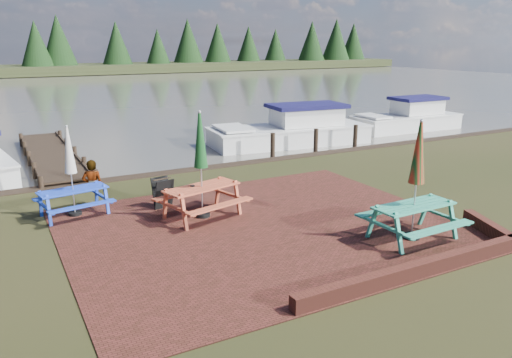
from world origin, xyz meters
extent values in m
plane|color=black|center=(0.00, 0.00, 0.00)|extent=(120.00, 120.00, 0.00)
cube|color=#381912|center=(0.00, 1.00, 0.01)|extent=(9.00, 7.50, 0.02)
cube|color=#4C1E16|center=(1.50, -2.60, 0.15)|extent=(6.00, 0.22, 0.30)
cube|color=#4C1E16|center=(4.30, -1.80, 0.15)|extent=(0.82, 1.77, 0.30)
cube|color=#49453E|center=(0.00, 37.00, 0.00)|extent=(120.00, 60.00, 0.02)
cube|color=black|center=(0.00, 66.00, 0.50)|extent=(120.00, 10.00, 1.20)
cube|color=#2D9274|center=(2.56, -1.15, 0.78)|extent=(1.93, 0.80, 0.04)
cube|color=#2D9274|center=(2.58, -1.87, 0.48)|extent=(1.92, 0.31, 0.04)
cube|color=#2D9274|center=(2.54, -0.43, 0.48)|extent=(1.92, 0.31, 0.04)
cube|color=#2D9274|center=(1.73, -1.18, 0.39)|extent=(0.13, 1.66, 0.78)
cube|color=#2D9274|center=(3.39, -1.13, 0.39)|extent=(0.13, 1.66, 0.78)
cylinder|color=black|center=(2.56, -1.15, 0.05)|extent=(0.38, 0.38, 0.11)
cylinder|color=#B2B2B7|center=(2.56, -1.15, 1.33)|extent=(0.04, 0.04, 2.65)
cone|color=#A22817|center=(2.56, -1.15, 1.96)|extent=(0.34, 0.34, 1.33)
cube|color=#B1492D|center=(-1.00, 2.39, 0.78)|extent=(2.03, 1.19, 0.04)
cube|color=#B1492D|center=(-0.82, 1.69, 0.48)|extent=(1.90, 0.72, 0.04)
cube|color=#B1492D|center=(-1.18, 3.08, 0.48)|extent=(1.90, 0.72, 0.04)
cube|color=#B1492D|center=(-1.80, 2.18, 0.39)|extent=(0.50, 1.62, 0.78)
cube|color=#B1492D|center=(-0.21, 2.59, 0.39)|extent=(0.50, 1.62, 0.78)
cylinder|color=black|center=(-1.00, 2.39, 0.05)|extent=(0.38, 0.38, 0.11)
cylinder|color=#B2B2B7|center=(-1.00, 2.39, 1.32)|extent=(0.04, 0.04, 2.64)
cone|color=#114018|center=(-1.00, 2.39, 1.95)|extent=(0.34, 0.34, 1.32)
cube|color=#1839BA|center=(-3.80, 4.03, 0.67)|extent=(1.72, 0.90, 0.04)
cube|color=#1839BA|center=(-3.70, 3.42, 0.41)|extent=(1.65, 0.49, 0.04)
cube|color=#1839BA|center=(-3.90, 4.64, 0.41)|extent=(1.65, 0.49, 0.04)
cube|color=#1839BA|center=(-4.50, 3.91, 0.34)|extent=(0.31, 1.41, 0.67)
cube|color=#1839BA|center=(-3.10, 4.15, 0.34)|extent=(0.31, 1.41, 0.67)
cylinder|color=black|center=(-3.80, 4.03, 0.05)|extent=(0.33, 0.33, 0.09)
cylinder|color=#B2B2B7|center=(-3.80, 4.03, 1.14)|extent=(0.03, 0.03, 2.28)
cone|color=#BBB3AC|center=(-3.80, 4.03, 1.68)|extent=(0.29, 0.29, 1.14)
cube|color=black|center=(-1.65, 3.38, 0.41)|extent=(0.53, 0.28, 0.81)
cube|color=black|center=(-1.65, 3.65, 0.41)|extent=(0.53, 0.28, 0.81)
cube|color=black|center=(-1.65, 3.52, 0.80)|extent=(0.50, 0.12, 0.03)
cube|color=black|center=(-3.50, 11.50, 0.12)|extent=(1.60, 9.00, 0.06)
cube|color=black|center=(-4.25, 11.50, 0.17)|extent=(0.08, 9.00, 0.08)
cube|color=black|center=(-2.75, 11.50, 0.17)|extent=(0.08, 9.00, 0.08)
cylinder|color=black|center=(-4.30, 7.00, -0.10)|extent=(0.16, 0.16, 1.00)
cylinder|color=black|center=(-2.70, 7.00, -0.10)|extent=(0.16, 0.16, 1.00)
cube|color=silver|center=(6.26, 9.92, 0.11)|extent=(7.22, 3.16, 0.93)
cube|color=silver|center=(6.26, 9.92, 0.60)|extent=(7.37, 3.23, 0.07)
cube|color=silver|center=(7.10, 9.83, 1.04)|extent=(3.11, 2.05, 0.79)
cube|color=#11103B|center=(7.10, 9.83, 1.49)|extent=(3.55, 2.29, 0.17)
cube|color=silver|center=(3.62, 10.20, 0.72)|extent=(1.47, 2.19, 0.09)
cube|color=silver|center=(13.58, 10.24, 0.10)|extent=(5.84, 2.21, 0.89)
cube|color=silver|center=(13.58, 10.24, 0.56)|extent=(5.96, 2.25, 0.07)
cube|color=silver|center=(14.28, 10.22, 0.99)|extent=(2.47, 1.54, 0.76)
cube|color=#11103B|center=(14.28, 10.22, 1.41)|extent=(2.82, 1.71, 0.16)
cube|color=silver|center=(11.38, 10.30, 0.68)|extent=(1.09, 1.77, 0.09)
imported|color=gray|center=(-2.92, 6.36, 0.85)|extent=(0.73, 0.61, 1.70)
camera|label=1|loc=(-5.42, -8.65, 4.26)|focal=35.00mm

